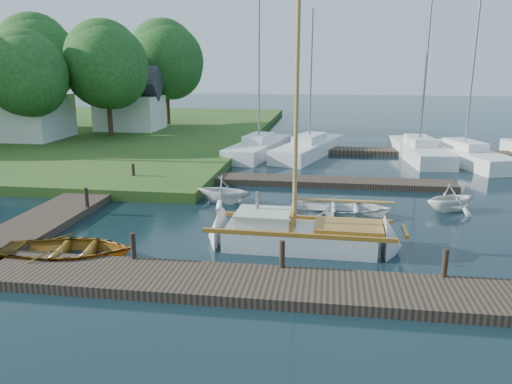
# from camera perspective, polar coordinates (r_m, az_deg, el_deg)

# --- Properties ---
(ground) EXTENTS (160.00, 160.00, 0.00)m
(ground) POSITION_cam_1_polar(r_m,az_deg,el_deg) (19.56, 0.00, -3.40)
(ground) COLOR black
(ground) RESTS_ON ground
(near_dock) EXTENTS (18.00, 2.20, 0.30)m
(near_dock) POSITION_cam_1_polar(r_m,az_deg,el_deg) (14.00, -3.65, -10.35)
(near_dock) COLOR black
(near_dock) RESTS_ON ground
(left_dock) EXTENTS (2.20, 18.00, 0.30)m
(left_dock) POSITION_cam_1_polar(r_m,az_deg,el_deg) (23.79, -18.69, -0.53)
(left_dock) COLOR black
(left_dock) RESTS_ON ground
(far_dock) EXTENTS (14.00, 1.60, 0.30)m
(far_dock) POSITION_cam_1_polar(r_m,az_deg,el_deg) (25.60, 6.57, 1.20)
(far_dock) COLOR black
(far_dock) RESTS_ON ground
(pontoon) EXTENTS (30.00, 1.60, 0.30)m
(pontoon) POSITION_cam_1_polar(r_m,az_deg,el_deg) (35.65, 20.12, 4.20)
(pontoon) COLOR black
(pontoon) RESTS_ON ground
(mooring_post_1) EXTENTS (0.16, 0.16, 0.80)m
(mooring_post_1) POSITION_cam_1_polar(r_m,az_deg,el_deg) (15.52, -13.86, -6.00)
(mooring_post_1) COLOR black
(mooring_post_1) RESTS_ON near_dock
(mooring_post_2) EXTENTS (0.16, 0.16, 0.80)m
(mooring_post_2) POSITION_cam_1_polar(r_m,az_deg,el_deg) (14.48, 3.00, -7.10)
(mooring_post_2) COLOR black
(mooring_post_2) RESTS_ON near_dock
(mooring_post_3) EXTENTS (0.16, 0.16, 0.80)m
(mooring_post_3) POSITION_cam_1_polar(r_m,az_deg,el_deg) (14.80, 20.78, -7.59)
(mooring_post_3) COLOR black
(mooring_post_3) RESTS_ON near_dock
(mooring_post_4) EXTENTS (0.16, 0.16, 0.80)m
(mooring_post_4) POSITION_cam_1_polar(r_m,az_deg,el_deg) (21.49, -18.80, -0.60)
(mooring_post_4) COLOR black
(mooring_post_4) RESTS_ON left_dock
(mooring_post_5) EXTENTS (0.16, 0.16, 0.80)m
(mooring_post_5) POSITION_cam_1_polar(r_m,az_deg,el_deg) (25.90, -13.85, 2.27)
(mooring_post_5) COLOR black
(mooring_post_5) RESTS_ON left_dock
(sailboat) EXTENTS (7.19, 2.12, 9.83)m
(sailboat) POSITION_cam_1_polar(r_m,az_deg,el_deg) (16.90, 5.59, -5.19)
(sailboat) COLOR silver
(sailboat) RESTS_ON ground
(dinghy) EXTENTS (4.49, 3.51, 0.85)m
(dinghy) POSITION_cam_1_polar(r_m,az_deg,el_deg) (16.86, -20.82, -5.89)
(dinghy) COLOR brown
(dinghy) RESTS_ON ground
(tender_b) EXTENTS (2.80, 2.52, 1.31)m
(tender_b) POSITION_cam_1_polar(r_m,az_deg,el_deg) (22.06, -3.66, 0.43)
(tender_b) COLOR silver
(tender_b) RESTS_ON ground
(tender_c) EXTENTS (4.04, 2.89, 0.84)m
(tender_c) POSITION_cam_1_polar(r_m,az_deg,el_deg) (20.42, 9.57, -1.60)
(tender_c) COLOR silver
(tender_c) RESTS_ON ground
(tender_d) EXTENTS (3.08, 2.95, 1.26)m
(tender_d) POSITION_cam_1_polar(r_m,az_deg,el_deg) (22.40, 21.45, -0.42)
(tender_d) COLOR silver
(tender_d) RESTS_ON ground
(marina_boat_0) EXTENTS (3.74, 8.30, 10.66)m
(marina_boat_0) POSITION_cam_1_polar(r_m,az_deg,el_deg) (33.43, 0.33, 5.19)
(marina_boat_0) COLOR silver
(marina_boat_0) RESTS_ON ground
(marina_boat_1) EXTENTS (4.74, 9.15, 9.33)m
(marina_boat_1) POSITION_cam_1_polar(r_m,az_deg,el_deg) (33.62, 6.08, 5.14)
(marina_boat_1) COLOR silver
(marina_boat_1) RESTS_ON ground
(marina_boat_3) EXTENTS (3.10, 8.60, 12.45)m
(marina_boat_3) POSITION_cam_1_polar(r_m,az_deg,el_deg) (34.00, 18.16, 4.64)
(marina_boat_3) COLOR silver
(marina_boat_3) RESTS_ON ground
(marina_boat_4) EXTENTS (4.76, 8.33, 11.41)m
(marina_boat_4) POSITION_cam_1_polar(r_m,az_deg,el_deg) (33.35, 22.68, 4.04)
(marina_boat_4) COLOR silver
(marina_boat_4) RESTS_ON ground
(house_a) EXTENTS (6.30, 5.00, 6.29)m
(house_a) POSITION_cam_1_polar(r_m,az_deg,el_deg) (41.34, -25.29, 8.97)
(house_a) COLOR silver
(house_a) RESTS_ON shore
(house_c) EXTENTS (5.25, 4.00, 5.28)m
(house_c) POSITION_cam_1_polar(r_m,az_deg,el_deg) (43.86, -14.24, 9.65)
(house_c) COLOR silver
(house_c) RESTS_ON shore
(tree_2) EXTENTS (5.83, 5.75, 7.82)m
(tree_2) POSITION_cam_1_polar(r_m,az_deg,el_deg) (38.51, -24.73, 12.14)
(tree_2) COLOR #332114
(tree_2) RESTS_ON shore
(tree_3) EXTENTS (6.41, 6.38, 8.74)m
(tree_3) POSITION_cam_1_polar(r_m,az_deg,el_deg) (40.10, -16.72, 13.69)
(tree_3) COLOR #332114
(tree_3) RESTS_ON shore
(tree_4) EXTENTS (7.01, 7.01, 9.66)m
(tree_4) POSITION_cam_1_polar(r_m,az_deg,el_deg) (47.40, -23.75, 13.83)
(tree_4) COLOR #332114
(tree_4) RESTS_ON shore
(tree_7) EXTENTS (6.83, 6.83, 9.38)m
(tree_7) POSITION_cam_1_polar(r_m,az_deg,el_deg) (46.82, -10.25, 14.59)
(tree_7) COLOR #332114
(tree_7) RESTS_ON shore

